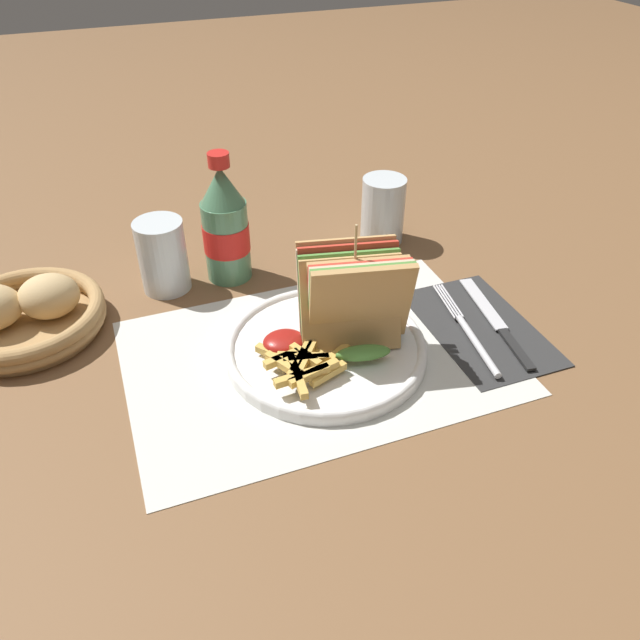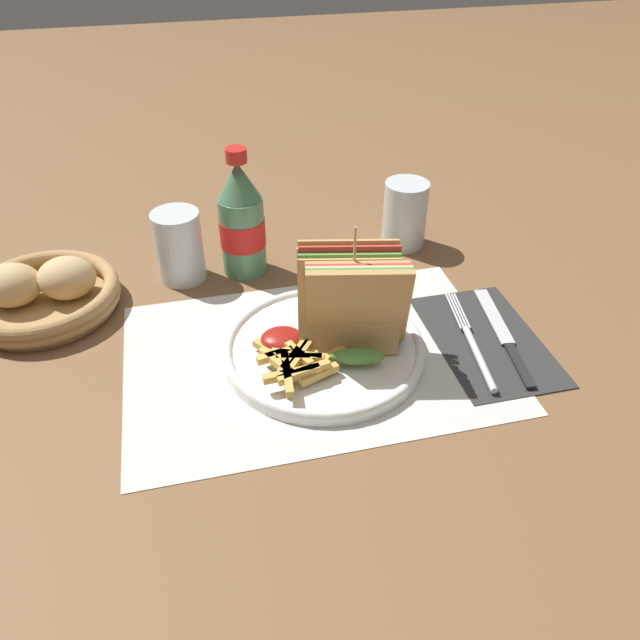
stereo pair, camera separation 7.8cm
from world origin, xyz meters
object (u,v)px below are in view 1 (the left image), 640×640
object	(u,v)px
coke_bottle_near	(225,227)
glass_near	(383,214)
bread_basket	(24,314)
plate_main	(326,348)
fork	(471,335)
knife	(496,322)
glass_far	(163,256)
club_sandwich	(354,300)

from	to	relation	value
coke_bottle_near	glass_near	xyz separation A→B (m)	(0.26, 0.02, -0.04)
bread_basket	plate_main	bearing A→B (deg)	-28.04
plate_main	fork	distance (m)	0.19
coke_bottle_near	glass_near	world-z (taller)	coke_bottle_near
coke_bottle_near	bread_basket	distance (m)	0.29
fork	knife	bearing A→B (deg)	26.82
glass_far	bread_basket	distance (m)	0.20
coke_bottle_near	bread_basket	world-z (taller)	coke_bottle_near
glass_far	fork	bearing A→B (deg)	-37.23
coke_bottle_near	glass_far	bearing A→B (deg)	179.40
plate_main	knife	bearing A→B (deg)	-5.75
coke_bottle_near	glass_near	bearing A→B (deg)	4.31
fork	glass_near	size ratio (longest dim) A/B	1.88
club_sandwich	knife	distance (m)	0.21
plate_main	glass_far	bearing A→B (deg)	125.77
club_sandwich	knife	xyz separation A→B (m)	(0.20, -0.02, -0.07)
glass_far	bread_basket	bearing A→B (deg)	-169.27
bread_basket	knife	bearing A→B (deg)	-19.77
fork	glass_near	bearing A→B (deg)	97.39
plate_main	glass_near	xyz separation A→B (m)	(0.19, 0.24, 0.04)
plate_main	glass_far	xyz separation A→B (m)	(-0.16, 0.22, 0.04)
club_sandwich	bread_basket	bearing A→B (deg)	153.87
club_sandwich	fork	bearing A→B (deg)	-14.10
glass_far	plate_main	bearing A→B (deg)	-54.23
fork	coke_bottle_near	bearing A→B (deg)	142.24
club_sandwich	glass_far	world-z (taller)	club_sandwich
fork	bread_basket	xyz separation A→B (m)	(-0.54, 0.23, 0.02)
club_sandwich	glass_far	bearing A→B (deg)	130.95
plate_main	fork	bearing A→B (deg)	-12.23
glass_near	glass_far	xyz separation A→B (m)	(-0.35, -0.02, 0.01)
plate_main	coke_bottle_near	xyz separation A→B (m)	(-0.07, 0.22, 0.07)
plate_main	knife	xyz separation A→B (m)	(0.24, -0.02, -0.00)
club_sandwich	bread_basket	distance (m)	0.43
knife	bread_basket	xyz separation A→B (m)	(-0.59, 0.21, 0.02)
club_sandwich	bread_basket	world-z (taller)	club_sandwich
plate_main	glass_near	world-z (taller)	glass_near
knife	fork	bearing A→B (deg)	-153.18
fork	bread_basket	size ratio (longest dim) A/B	0.97
glass_near	bread_basket	size ratio (longest dim) A/B	0.51
club_sandwich	knife	world-z (taller)	club_sandwich
plate_main	fork	world-z (taller)	plate_main
glass_far	bread_basket	xyz separation A→B (m)	(-0.19, -0.04, -0.03)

